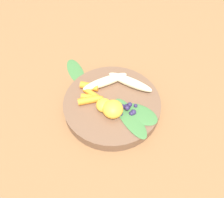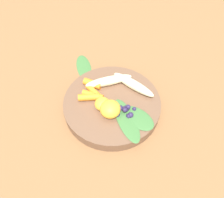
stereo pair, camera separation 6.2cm
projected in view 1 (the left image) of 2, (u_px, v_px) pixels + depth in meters
The scene contains 14 objects.
ground_plane at pixel (112, 108), 0.65m from camera, with size 2.40×2.40×0.00m, color brown.
bowl at pixel (112, 105), 0.64m from camera, with size 0.26×0.26×0.03m, color brown.
banana_peeled_left at pixel (105, 82), 0.65m from camera, with size 0.13×0.03×0.03m, color beige.
banana_peeled_right at pixel (131, 83), 0.65m from camera, with size 0.13×0.03×0.03m, color beige.
orange_segment_near at pixel (113, 109), 0.59m from camera, with size 0.05×0.05×0.04m, color #F4A833.
orange_segment_far at pixel (105, 106), 0.60m from camera, with size 0.04×0.04×0.03m, color #F4A833.
carrot_front at pixel (89, 86), 0.65m from camera, with size 0.02×0.02×0.05m, color orange.
carrot_mid_left at pixel (94, 95), 0.63m from camera, with size 0.02×0.02×0.06m, color orange.
carrot_mid_right at pixel (92, 98), 0.62m from camera, with size 0.02×0.02×0.06m, color orange.
carrot_rear at pixel (88, 100), 0.62m from camera, with size 0.02×0.02×0.06m, color orange.
blueberry_pile at pixel (128, 108), 0.60m from camera, with size 0.05×0.06×0.02m.
kale_leaf_left at pixel (130, 118), 0.59m from camera, with size 0.14×0.05×0.01m, color #3D7038.
kale_leaf_right at pixel (140, 114), 0.60m from camera, with size 0.09×0.06×0.01m, color #3D7038.
kale_leaf_stray at pixel (76, 71), 0.74m from camera, with size 0.12×0.05×0.01m, color #3D7038.
Camera 1 is at (0.25, -0.28, 0.54)m, focal length 37.23 mm.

